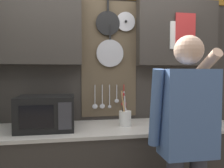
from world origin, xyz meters
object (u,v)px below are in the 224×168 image
object	(u,v)px
knife_block	(190,113)
microwave	(46,113)
person	(187,131)
utensil_crock	(125,117)

from	to	relation	value
knife_block	microwave	bearing A→B (deg)	-179.96
microwave	person	xyz separation A→B (m)	(1.05, -0.62, -0.06)
utensil_crock	microwave	bearing A→B (deg)	-179.93
microwave	person	world-z (taller)	person
microwave	knife_block	size ratio (longest dim) A/B	1.77
microwave	knife_block	xyz separation A→B (m)	(1.43, 0.00, -0.05)
microwave	utensil_crock	distance (m)	0.74
microwave	person	size ratio (longest dim) A/B	0.30
microwave	utensil_crock	size ratio (longest dim) A/B	1.44
utensil_crock	person	distance (m)	0.69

